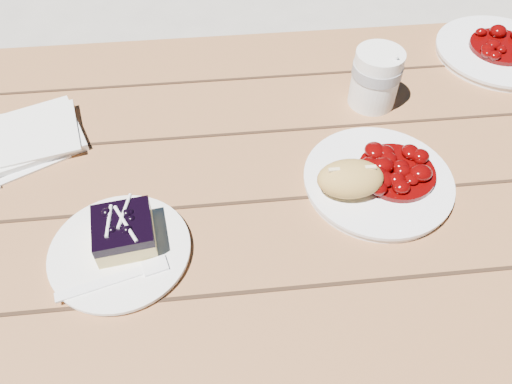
{
  "coord_description": "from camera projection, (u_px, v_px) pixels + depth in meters",
  "views": [
    {
      "loc": [
        0.03,
        -0.58,
        1.36
      ],
      "look_at": [
        0.08,
        -0.11,
        0.81
      ],
      "focal_mm": 35.0,
      "sensor_mm": 36.0,
      "label": 1
    }
  ],
  "objects": [
    {
      "name": "napkin_stack",
      "position": [
        36.0,
        135.0,
        0.88
      ],
      "size": [
        0.19,
        0.19,
        0.01
      ],
      "primitive_type": "cube",
      "rotation": [
        0.0,
        0.0,
        0.37
      ],
      "color": "white",
      "rests_on": "picnic_table"
    },
    {
      "name": "dessert_plate",
      "position": [
        120.0,
        252.0,
        0.73
      ],
      "size": [
        0.2,
        0.2,
        0.01
      ],
      "primitive_type": "cylinder",
      "color": "white",
      "rests_on": "picnic_table"
    },
    {
      "name": "bread_roll",
      "position": [
        350.0,
        179.0,
        0.77
      ],
      "size": [
        0.1,
        0.07,
        0.05
      ],
      "primitive_type": "ellipsoid",
      "rotation": [
        0.0,
        0.0,
        -0.01
      ],
      "color": "#BA9247",
      "rests_on": "main_plate"
    },
    {
      "name": "second_plate",
      "position": [
        499.0,
        52.0,
        1.05
      ],
      "size": [
        0.25,
        0.25,
        0.02
      ],
      "primitive_type": "cylinder",
      "color": "white",
      "rests_on": "picnic_table"
    },
    {
      "name": "goulash_stew",
      "position": [
        399.0,
        165.0,
        0.79
      ],
      "size": [
        0.12,
        0.12,
        0.04
      ],
      "primitive_type": null,
      "color": "#540303",
      "rests_on": "main_plate"
    },
    {
      "name": "ground",
      "position": [
        224.0,
        350.0,
        1.41
      ],
      "size": [
        60.0,
        60.0,
        0.0
      ],
      "primitive_type": "plane",
      "color": "#A09A90",
      "rests_on": "ground"
    },
    {
      "name": "picnic_table",
      "position": [
        208.0,
        226.0,
        0.96
      ],
      "size": [
        2.0,
        1.55,
        0.75
      ],
      "color": "brown",
      "rests_on": "ground"
    },
    {
      "name": "blueberry_cake",
      "position": [
        124.0,
        231.0,
        0.71
      ],
      "size": [
        0.09,
        0.09,
        0.05
      ],
      "rotation": [
        0.0,
        0.0,
        0.13
      ],
      "color": "#D5C074",
      "rests_on": "dessert_plate"
    },
    {
      "name": "fork_table",
      "position": [
        34.0,
        169.0,
        0.84
      ],
      "size": [
        0.15,
        0.1,
        0.0
      ],
      "primitive_type": null,
      "rotation": [
        0.0,
        0.0,
        2.06
      ],
      "color": "white",
      "rests_on": "picnic_table"
    },
    {
      "name": "main_plate",
      "position": [
        378.0,
        181.0,
        0.81
      ],
      "size": [
        0.24,
        0.24,
        0.02
      ],
      "primitive_type": "cylinder",
      "color": "white",
      "rests_on": "picnic_table"
    },
    {
      "name": "second_stew",
      "position": [
        504.0,
        40.0,
        1.02
      ],
      "size": [
        0.13,
        0.13,
        0.04
      ],
      "primitive_type": null,
      "color": "#540303",
      "rests_on": "second_plate"
    },
    {
      "name": "fork_dessert",
      "position": [
        101.0,
        283.0,
        0.68
      ],
      "size": [
        0.16,
        0.07,
        0.0
      ],
      "primitive_type": null,
      "rotation": [
        0.0,
        0.0,
        -1.3
      ],
      "color": "white",
      "rests_on": "dessert_plate"
    },
    {
      "name": "coffee_cup",
      "position": [
        376.0,
        78.0,
        0.91
      ],
      "size": [
        0.09,
        0.09,
        0.11
      ],
      "primitive_type": "cylinder",
      "color": "white",
      "rests_on": "picnic_table"
    }
  ]
}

